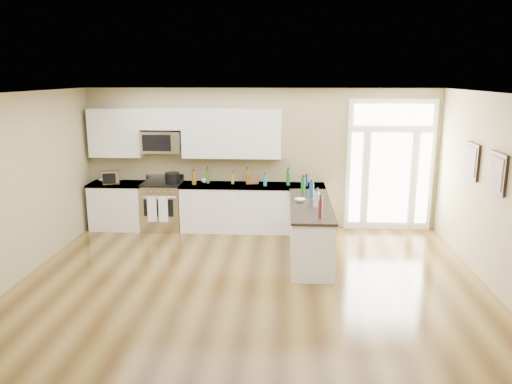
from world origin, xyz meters
TOP-DOWN VIEW (x-y plane):
  - ground at (0.00, 0.00)m, footprint 8.00×8.00m
  - room_shell at (0.00, 0.00)m, footprint 8.00×8.00m
  - back_cabinet_left at (-2.87, 3.69)m, footprint 1.10×0.66m
  - back_cabinet_right at (-0.16, 3.69)m, footprint 2.85×0.66m
  - peninsula_cabinet at (0.93, 2.24)m, footprint 0.69×2.32m
  - upper_cabinet_left at (-2.88, 3.83)m, footprint 1.04×0.33m
  - upper_cabinet_right at (-0.57, 3.83)m, footprint 1.94×0.33m
  - upper_cabinet_short at (-1.95, 3.83)m, footprint 0.82×0.33m
  - microwave at (-1.95, 3.80)m, footprint 0.78×0.41m
  - entry_door at (2.55, 3.95)m, footprint 1.70×0.10m
  - wall_art_near at (3.47, 2.20)m, footprint 0.05×0.58m
  - wall_art_far at (3.47, 1.20)m, footprint 0.05×0.58m
  - kitchen_range at (-1.97, 3.69)m, footprint 0.78×0.69m
  - stockpot at (-1.75, 3.70)m, footprint 0.38×0.38m
  - toaster_oven at (-2.94, 3.59)m, footprint 0.36×0.31m
  - cardboard_box at (-0.13, 3.81)m, footprint 0.21×0.16m
  - bowl_left at (-3.18, 3.81)m, footprint 0.23×0.23m
  - bowl_peninsula at (0.75, 2.38)m, footprint 0.20×0.20m
  - cup_counter at (-1.13, 3.81)m, footprint 0.11×0.11m
  - counter_bottles at (0.29, 3.03)m, footprint 2.43×2.44m

SIDE VIEW (x-z plane):
  - ground at x=0.00m, z-range 0.00..0.00m
  - peninsula_cabinet at x=0.93m, z-range -0.04..0.90m
  - back_cabinet_right at x=-0.16m, z-range -0.03..0.91m
  - back_cabinet_left at x=-2.87m, z-range -0.03..0.91m
  - kitchen_range at x=-1.97m, z-range -0.06..1.02m
  - bowl_left at x=-3.18m, z-range 0.94..0.99m
  - bowl_peninsula at x=0.75m, z-range 0.94..1.00m
  - cup_counter at x=-1.13m, z-range 0.94..1.02m
  - cardboard_box at x=-0.13m, z-range 0.94..1.10m
  - stockpot at x=-1.75m, z-range 0.95..1.17m
  - counter_bottles at x=0.29m, z-range 0.92..1.23m
  - toaster_oven at x=-2.94m, z-range 0.94..1.21m
  - entry_door at x=2.55m, z-range 0.00..2.60m
  - wall_art_near at x=3.47m, z-range 1.41..1.99m
  - wall_art_far at x=3.47m, z-range 1.41..1.99m
  - room_shell at x=0.00m, z-range -2.29..5.71m
  - microwave at x=-1.95m, z-range 1.55..1.97m
  - upper_cabinet_left at x=-2.88m, z-range 1.45..2.40m
  - upper_cabinet_right at x=-0.57m, z-range 1.45..2.40m
  - upper_cabinet_short at x=-1.95m, z-range 2.00..2.40m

